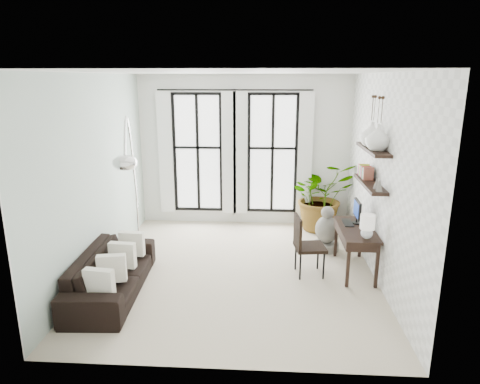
# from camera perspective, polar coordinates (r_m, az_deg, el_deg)

# --- Properties ---
(floor) EXTENTS (5.00, 5.00, 0.00)m
(floor) POSITION_cam_1_polar(r_m,az_deg,el_deg) (7.26, -0.49, -10.44)
(floor) COLOR beige
(floor) RESTS_ON ground
(ceiling) EXTENTS (5.00, 5.00, 0.00)m
(ceiling) POSITION_cam_1_polar(r_m,az_deg,el_deg) (6.56, -0.55, 15.71)
(ceiling) COLOR white
(ceiling) RESTS_ON wall_back
(wall_left) EXTENTS (0.00, 5.00, 5.00)m
(wall_left) POSITION_cam_1_polar(r_m,az_deg,el_deg) (7.24, -18.58, 2.10)
(wall_left) COLOR #B0C4B7
(wall_left) RESTS_ON floor
(wall_right) EXTENTS (0.00, 5.00, 5.00)m
(wall_right) POSITION_cam_1_polar(r_m,az_deg,el_deg) (6.95, 18.34, 1.60)
(wall_right) COLOR white
(wall_right) RESTS_ON floor
(wall_back) EXTENTS (4.50, 0.00, 4.50)m
(wall_back) POSITION_cam_1_polar(r_m,az_deg,el_deg) (9.18, 0.59, 5.47)
(wall_back) COLOR white
(wall_back) RESTS_ON floor
(windows) EXTENTS (3.26, 0.13, 2.65)m
(windows) POSITION_cam_1_polar(r_m,az_deg,el_deg) (9.13, -0.70, 5.16)
(windows) COLOR white
(windows) RESTS_ON wall_back
(wall_shelves) EXTENTS (0.25, 1.30, 0.60)m
(wall_shelves) POSITION_cam_1_polar(r_m,az_deg,el_deg) (7.03, 17.02, 2.92)
(wall_shelves) COLOR black
(wall_shelves) RESTS_ON wall_right
(sofa) EXTENTS (0.96, 2.21, 0.64)m
(sofa) POSITION_cam_1_polar(r_m,az_deg,el_deg) (6.74, -16.74, -10.25)
(sofa) COLOR black
(sofa) RESTS_ON floor
(throw_pillows) EXTENTS (0.40, 1.52, 0.40)m
(throw_pillows) POSITION_cam_1_polar(r_m,az_deg,el_deg) (6.63, -16.04, -8.89)
(throw_pillows) COLOR white
(throw_pillows) RESTS_ON sofa
(plant) EXTENTS (1.61, 1.49, 1.47)m
(plant) POSITION_cam_1_polar(r_m,az_deg,el_deg) (9.09, 10.79, -0.48)
(plant) COLOR #2D7228
(plant) RESTS_ON floor
(desk) EXTENTS (0.54, 1.28, 1.15)m
(desk) POSITION_cam_1_polar(r_m,az_deg,el_deg) (7.18, 15.29, -5.16)
(desk) COLOR black
(desk) RESTS_ON floor
(desk_chair) EXTENTS (0.53, 0.53, 1.00)m
(desk_chair) POSITION_cam_1_polar(r_m,az_deg,el_deg) (6.99, 8.61, -6.58)
(desk_chair) COLOR black
(desk_chair) RESTS_ON floor
(arc_lamp) EXTENTS (0.76, 2.03, 2.56)m
(arc_lamp) POSITION_cam_1_polar(r_m,az_deg,el_deg) (7.01, -14.56, 5.22)
(arc_lamp) COLOR silver
(arc_lamp) RESTS_ON floor
(buddha) EXTENTS (0.47, 0.47, 0.85)m
(buddha) POSITION_cam_1_polar(r_m,az_deg,el_deg) (8.11, 11.46, -5.23)
(buddha) COLOR gray
(buddha) RESTS_ON floor
(vase_a) EXTENTS (0.37, 0.37, 0.38)m
(vase_a) POSITION_cam_1_polar(r_m,az_deg,el_deg) (6.66, 17.93, 6.93)
(vase_a) COLOR white
(vase_a) RESTS_ON shelf_upper
(vase_b) EXTENTS (0.37, 0.37, 0.38)m
(vase_b) POSITION_cam_1_polar(r_m,az_deg,el_deg) (7.05, 17.15, 7.39)
(vase_b) COLOR white
(vase_b) RESTS_ON shelf_upper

